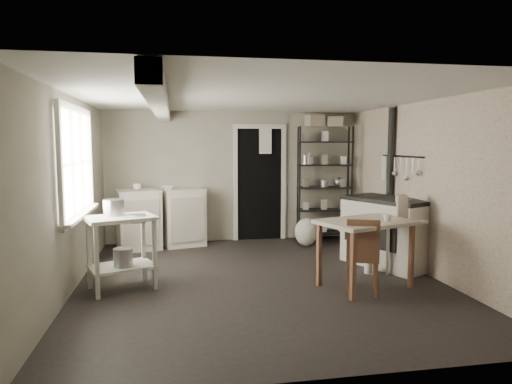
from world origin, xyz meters
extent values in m
plane|color=black|center=(0.00, 0.00, 0.00)|extent=(5.00, 5.00, 0.00)
plane|color=silver|center=(0.00, 0.00, 2.30)|extent=(5.00, 5.00, 0.00)
cube|color=#A39C8B|center=(0.00, 2.50, 1.15)|extent=(4.50, 0.02, 2.30)
cube|color=#A39C8B|center=(0.00, -2.50, 1.15)|extent=(4.50, 0.02, 2.30)
cube|color=#A39C8B|center=(-2.25, 0.00, 1.15)|extent=(0.02, 5.00, 2.30)
cube|color=#A39C8B|center=(2.25, 0.00, 1.15)|extent=(0.02, 5.00, 2.30)
cylinder|color=#B1B1B4|center=(-1.77, 0.04, 0.94)|extent=(0.31, 0.31, 0.26)
cylinder|color=#B1B1B4|center=(-1.48, -0.07, 0.85)|extent=(0.22, 0.22, 0.10)
cylinder|color=#B1B1B4|center=(-1.66, -0.12, 0.39)|extent=(0.30, 0.30, 0.25)
imported|color=white|center=(-1.16, 2.08, 0.96)|extent=(0.33, 0.33, 0.07)
imported|color=white|center=(-1.66, 2.07, 0.97)|extent=(0.16, 0.16, 0.10)
imported|color=white|center=(1.32, 2.28, 1.37)|extent=(0.12, 0.12, 0.20)
cube|color=#BEB199|center=(1.42, 2.30, 2.01)|extent=(0.32, 0.29, 0.20)
cube|color=#BEB199|center=(1.78, 2.25, 1.99)|extent=(0.33, 0.31, 0.17)
cube|color=#BEB199|center=(1.83, -0.16, 1.01)|extent=(0.18, 0.23, 0.31)
imported|color=white|center=(1.42, -0.58, 0.80)|extent=(0.11, 0.11, 0.09)
ellipsoid|color=silver|center=(1.14, 1.79, 0.24)|extent=(0.46, 0.42, 0.48)
cylinder|color=white|center=(1.49, 0.05, 0.07)|extent=(0.12, 0.12, 0.14)
camera|label=1|loc=(-1.04, -5.56, 1.73)|focal=32.00mm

